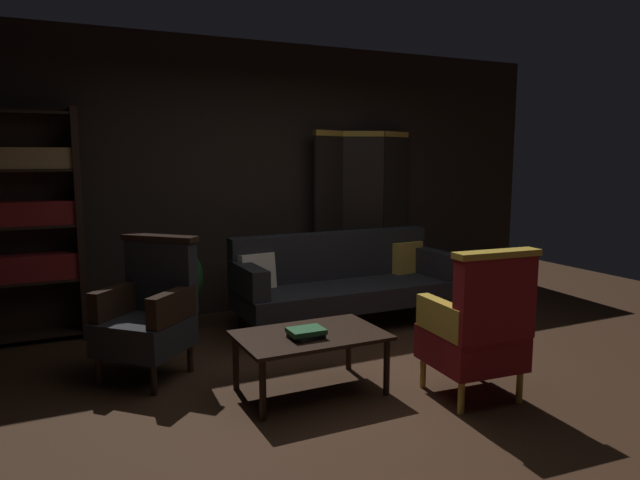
{
  "coord_description": "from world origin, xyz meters",
  "views": [
    {
      "loc": [
        -2.04,
        -3.4,
        1.63
      ],
      "look_at": [
        0.0,
        0.8,
        0.95
      ],
      "focal_mm": 32.59,
      "sensor_mm": 36.0,
      "label": 1
    }
  ],
  "objects_px": {
    "armchair_gilt_accent": "(478,328)",
    "armchair_wing_left": "(149,312)",
    "coffee_table": "(310,340)",
    "book_black_cloth": "(306,336)",
    "bookshelf": "(26,222)",
    "book_green_cloth": "(306,331)",
    "velvet_couch": "(342,279)",
    "potted_plant": "(173,283)",
    "folding_screen": "(363,214)"
  },
  "relations": [
    {
      "from": "potted_plant",
      "to": "book_black_cloth",
      "type": "height_order",
      "value": "potted_plant"
    },
    {
      "from": "armchair_gilt_accent",
      "to": "book_green_cloth",
      "type": "bearing_deg",
      "value": 153.42
    },
    {
      "from": "coffee_table",
      "to": "potted_plant",
      "type": "distance_m",
      "value": 1.84
    },
    {
      "from": "velvet_couch",
      "to": "book_green_cloth",
      "type": "bearing_deg",
      "value": -125.74
    },
    {
      "from": "bookshelf",
      "to": "coffee_table",
      "type": "xyz_separation_m",
      "value": [
        1.73,
        -2.11,
        -0.68
      ]
    },
    {
      "from": "bookshelf",
      "to": "armchair_gilt_accent",
      "type": "xyz_separation_m",
      "value": [
        2.69,
        -2.69,
        -0.57
      ]
    },
    {
      "from": "velvet_couch",
      "to": "potted_plant",
      "type": "bearing_deg",
      "value": 166.22
    },
    {
      "from": "bookshelf",
      "to": "potted_plant",
      "type": "bearing_deg",
      "value": -17.43
    },
    {
      "from": "armchair_gilt_accent",
      "to": "armchair_wing_left",
      "type": "height_order",
      "value": "same"
    },
    {
      "from": "velvet_couch",
      "to": "armchair_gilt_accent",
      "type": "relative_size",
      "value": 2.04
    },
    {
      "from": "armchair_gilt_accent",
      "to": "velvet_couch",
      "type": "bearing_deg",
      "value": 89.7
    },
    {
      "from": "folding_screen",
      "to": "book_green_cloth",
      "type": "bearing_deg",
      "value": -127.67
    },
    {
      "from": "folding_screen",
      "to": "bookshelf",
      "type": "bearing_deg",
      "value": -179.28
    },
    {
      "from": "armchair_wing_left",
      "to": "book_black_cloth",
      "type": "height_order",
      "value": "armchair_wing_left"
    },
    {
      "from": "armchair_gilt_accent",
      "to": "potted_plant",
      "type": "bearing_deg",
      "value": 123.29
    },
    {
      "from": "folding_screen",
      "to": "book_green_cloth",
      "type": "xyz_separation_m",
      "value": [
        -1.72,
        -2.22,
        -0.52
      ]
    },
    {
      "from": "bookshelf",
      "to": "coffee_table",
      "type": "bearing_deg",
      "value": -50.63
    },
    {
      "from": "bookshelf",
      "to": "velvet_couch",
      "type": "height_order",
      "value": "bookshelf"
    },
    {
      "from": "armchair_wing_left",
      "to": "book_green_cloth",
      "type": "xyz_separation_m",
      "value": [
        0.88,
        -0.86,
        -0.02
      ]
    },
    {
      "from": "folding_screen",
      "to": "armchair_gilt_accent",
      "type": "relative_size",
      "value": 1.83
    },
    {
      "from": "velvet_couch",
      "to": "book_black_cloth",
      "type": "xyz_separation_m",
      "value": [
        -1.03,
        -1.44,
        -0.02
      ]
    },
    {
      "from": "potted_plant",
      "to": "book_green_cloth",
      "type": "xyz_separation_m",
      "value": [
        0.5,
        -1.82,
        -0.02
      ]
    },
    {
      "from": "book_black_cloth",
      "to": "velvet_couch",
      "type": "bearing_deg",
      "value": 54.26
    },
    {
      "from": "book_black_cloth",
      "to": "armchair_gilt_accent",
      "type": "bearing_deg",
      "value": -26.58
    },
    {
      "from": "velvet_couch",
      "to": "armchair_wing_left",
      "type": "xyz_separation_m",
      "value": [
        -1.91,
        -0.58,
        0.04
      ]
    },
    {
      "from": "armchair_wing_left",
      "to": "potted_plant",
      "type": "bearing_deg",
      "value": 68.71
    },
    {
      "from": "folding_screen",
      "to": "book_black_cloth",
      "type": "distance_m",
      "value": 2.86
    },
    {
      "from": "coffee_table",
      "to": "potted_plant",
      "type": "relative_size",
      "value": 1.19
    },
    {
      "from": "book_black_cloth",
      "to": "book_green_cloth",
      "type": "height_order",
      "value": "book_green_cloth"
    },
    {
      "from": "armchair_gilt_accent",
      "to": "folding_screen",
      "type": "bearing_deg",
      "value": 75.81
    },
    {
      "from": "armchair_wing_left",
      "to": "armchair_gilt_accent",
      "type": "bearing_deg",
      "value": -35.89
    },
    {
      "from": "velvet_couch",
      "to": "armchair_wing_left",
      "type": "relative_size",
      "value": 2.04
    },
    {
      "from": "velvet_couch",
      "to": "armchair_gilt_accent",
      "type": "distance_m",
      "value": 1.95
    },
    {
      "from": "velvet_couch",
      "to": "book_green_cloth",
      "type": "xyz_separation_m",
      "value": [
        -1.03,
        -1.44,
        0.02
      ]
    },
    {
      "from": "velvet_couch",
      "to": "armchair_gilt_accent",
      "type": "bearing_deg",
      "value": -90.3
    },
    {
      "from": "armchair_gilt_accent",
      "to": "armchair_wing_left",
      "type": "relative_size",
      "value": 1.0
    },
    {
      "from": "armchair_gilt_accent",
      "to": "potted_plant",
      "type": "distance_m",
      "value": 2.79
    },
    {
      "from": "folding_screen",
      "to": "potted_plant",
      "type": "height_order",
      "value": "folding_screen"
    },
    {
      "from": "coffee_table",
      "to": "armchair_wing_left",
      "type": "height_order",
      "value": "armchair_wing_left"
    },
    {
      "from": "armchair_gilt_accent",
      "to": "book_black_cloth",
      "type": "bearing_deg",
      "value": 153.42
    },
    {
      "from": "coffee_table",
      "to": "armchair_wing_left",
      "type": "xyz_separation_m",
      "value": [
        -0.94,
        0.79,
        0.12
      ]
    },
    {
      "from": "armchair_wing_left",
      "to": "coffee_table",
      "type": "bearing_deg",
      "value": -40.05
    },
    {
      "from": "bookshelf",
      "to": "armchair_wing_left",
      "type": "distance_m",
      "value": 1.64
    },
    {
      "from": "coffee_table",
      "to": "book_black_cloth",
      "type": "xyz_separation_m",
      "value": [
        -0.06,
        -0.07,
        0.06
      ]
    },
    {
      "from": "potted_plant",
      "to": "book_green_cloth",
      "type": "height_order",
      "value": "potted_plant"
    },
    {
      "from": "potted_plant",
      "to": "book_black_cloth",
      "type": "bearing_deg",
      "value": -74.47
    },
    {
      "from": "velvet_couch",
      "to": "armchair_wing_left",
      "type": "height_order",
      "value": "armchair_wing_left"
    },
    {
      "from": "bookshelf",
      "to": "armchair_wing_left",
      "type": "bearing_deg",
      "value": -59.06
    },
    {
      "from": "armchair_wing_left",
      "to": "book_black_cloth",
      "type": "relative_size",
      "value": 5.15
    },
    {
      "from": "coffee_table",
      "to": "book_black_cloth",
      "type": "relative_size",
      "value": 4.95
    }
  ]
}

